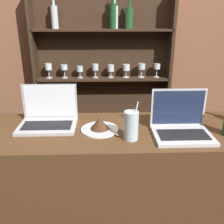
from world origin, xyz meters
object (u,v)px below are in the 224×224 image
object	(u,v)px
water_glass	(131,126)
laptop_far	(181,125)
cake_plate	(100,125)
laptop_near	(48,117)

from	to	relation	value
water_glass	laptop_far	bearing A→B (deg)	11.00
laptop_far	water_glass	distance (m)	0.29
laptop_far	water_glass	bearing A→B (deg)	-169.00
cake_plate	water_glass	xyz separation A→B (m)	(0.17, -0.11, 0.05)
laptop_far	water_glass	xyz separation A→B (m)	(-0.29, -0.06, 0.03)
laptop_near	cake_plate	bearing A→B (deg)	-16.12
laptop_far	cake_plate	distance (m)	0.46
laptop_far	cake_plate	xyz separation A→B (m)	(-0.45, 0.06, -0.02)
laptop_near	cake_plate	size ratio (longest dim) A/B	1.55
water_glass	laptop_near	bearing A→B (deg)	157.00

